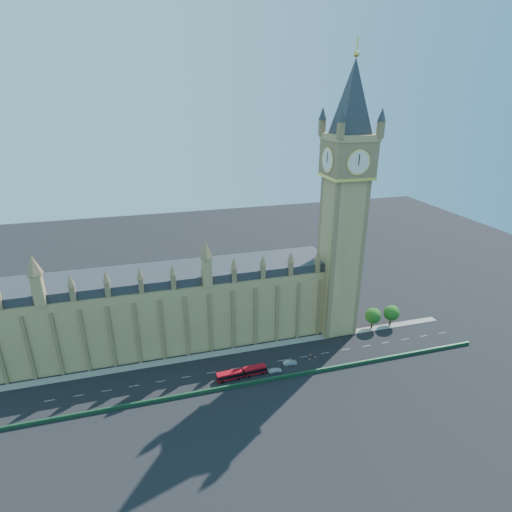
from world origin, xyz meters
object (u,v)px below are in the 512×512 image
object	(u,v)px
car_grey	(245,369)
red_bus	(241,373)
car_white	(275,370)
car_silver	(290,363)

from	to	relation	value
car_grey	red_bus	bearing A→B (deg)	145.29
red_bus	car_white	size ratio (longest dim) A/B	3.44
car_grey	car_silver	size ratio (longest dim) A/B	0.95
red_bus	car_silver	bearing A→B (deg)	2.56
red_bus	car_grey	world-z (taller)	red_bus
red_bus	car_grey	size ratio (longest dim) A/B	3.62
car_grey	car_silver	world-z (taller)	car_silver
red_bus	car_silver	world-z (taller)	red_bus
red_bus	car_grey	distance (m)	3.00
red_bus	car_silver	xyz separation A→B (m)	(17.08, 1.79, -0.67)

